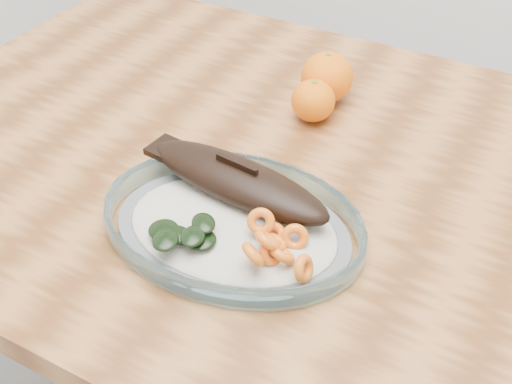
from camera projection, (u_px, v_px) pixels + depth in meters
dining_table at (282, 216)px, 0.95m from camera, size 1.20×0.80×0.75m
plated_meal at (233, 219)px, 0.77m from camera, size 0.64×0.64×0.08m
orange_left at (327, 77)px, 0.98m from camera, size 0.08×0.08×0.08m
orange_right at (313, 101)px, 0.95m from camera, size 0.07×0.07×0.07m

